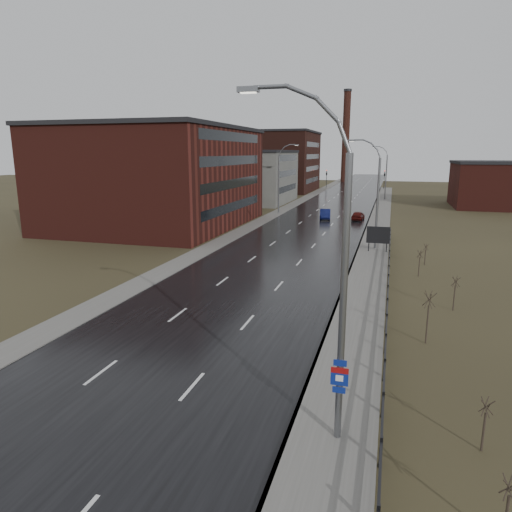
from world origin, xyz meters
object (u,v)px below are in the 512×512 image
Objects in this scene: streetlight_main at (334,276)px; billboard at (378,236)px; car_far at (358,216)px; car_near at (325,214)px.

streetlight_main reaches higher than billboard.
car_far is at bearing 98.89° from billboard.
car_near is 1.12× the size of car_far.
billboard is at bearing 102.98° from car_far.
streetlight_main is 2.99× the size of car_far.
streetlight_main reaches higher than car_far.
billboard is (0.63, 32.31, -4.23)m from streetlight_main.
car_near is (-8.55, 22.91, -1.08)m from billboard.
billboard is 24.48m from car_near.
streetlight_main is 56.04m from car_near.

